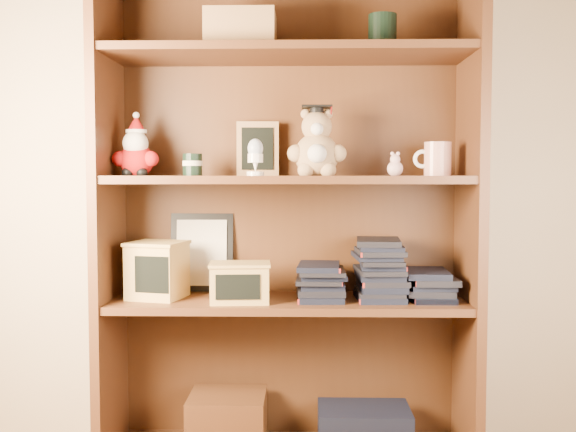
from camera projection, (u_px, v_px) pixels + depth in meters
The scene contains 16 objects.
bookcase at pixel (288, 227), 2.23m from camera, with size 1.20×0.35×1.60m.
shelf_lower at pixel (288, 302), 2.19m from camera, with size 1.14×0.33×0.02m.
shelf_upper at pixel (288, 180), 2.17m from camera, with size 1.14×0.33×0.02m.
santa_plush at pixel (136, 152), 2.17m from camera, with size 0.15×0.11×0.21m.
teachers_tin at pixel (193, 164), 2.17m from camera, with size 0.06×0.06×0.07m.
chalkboard_plaque at pixel (258, 150), 2.28m from camera, with size 0.14×0.08×0.18m.
egg_cup at pixel (255, 156), 2.09m from camera, with size 0.05×0.05×0.12m.
grad_teddy_bear at pixel (317, 148), 2.15m from camera, with size 0.19×0.16×0.23m.
pink_figurine at pixel (395, 166), 2.16m from camera, with size 0.05×0.05×0.08m.
teacher_mug at pixel (437, 159), 2.15m from camera, with size 0.12×0.09×0.11m.
certificate_frame at pixel (202, 252), 2.33m from camera, with size 0.22×0.06×0.27m.
treats_box at pixel (157, 270), 2.20m from camera, with size 0.20×0.20×0.18m.
pencils_box at pixel (240, 282), 2.13m from camera, with size 0.20×0.15×0.13m.
book_stack_left at pixel (319, 282), 2.19m from camera, with size 0.14×0.20×0.11m.
book_stack_mid at pixel (379, 270), 2.18m from camera, with size 0.14×0.20×0.19m.
book_stack_right at pixel (430, 287), 2.18m from camera, with size 0.14×0.20×0.08m.
Camera 1 is at (0.26, -0.87, 0.95)m, focal length 42.00 mm.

